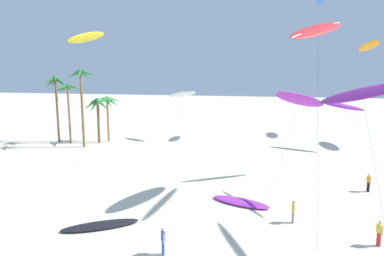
# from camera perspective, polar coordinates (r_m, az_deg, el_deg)

# --- Properties ---
(palm_tree_0) EXTENTS (4.01, 4.40, 10.23)m
(palm_tree_0) POSITION_cam_1_polar(r_m,az_deg,el_deg) (56.92, -21.72, 6.35)
(palm_tree_0) COLOR brown
(palm_tree_0) RESTS_ON ground
(palm_tree_1) EXTENTS (4.22, 4.17, 9.14)m
(palm_tree_1) POSITION_cam_1_polar(r_m,az_deg,el_deg) (55.24, -19.97, 5.69)
(palm_tree_1) COLOR olive
(palm_tree_1) RESTS_ON ground
(palm_tree_2) EXTENTS (4.27, 4.51, 7.12)m
(palm_tree_2) POSITION_cam_1_polar(r_m,az_deg,el_deg) (55.10, -13.92, 4.09)
(palm_tree_2) COLOR olive
(palm_tree_2) RESTS_ON ground
(palm_tree_3) EXTENTS (4.33, 4.75, 6.96)m
(palm_tree_3) POSITION_cam_1_polar(r_m,az_deg,el_deg) (54.04, -15.40, 3.55)
(palm_tree_3) COLOR brown
(palm_tree_3) RESTS_ON ground
(palm_tree_4) EXTENTS (4.16, 4.00, 11.26)m
(palm_tree_4) POSITION_cam_1_polar(r_m,az_deg,el_deg) (51.37, -17.96, 7.05)
(palm_tree_4) COLOR brown
(palm_tree_4) RESTS_ON ground
(flying_kite_0) EXTENTS (1.56, 11.80, 22.39)m
(flying_kite_0) POSITION_cam_1_polar(r_m,az_deg,el_deg) (60.71, 20.54, 19.14)
(flying_kite_0) COLOR blue
(flying_kite_0) RESTS_ON ground
(flying_kite_2) EXTENTS (5.95, 13.91, 15.66)m
(flying_kite_2) POSITION_cam_1_polar(r_m,az_deg,el_deg) (30.90, 20.25, 15.09)
(flying_kite_2) COLOR red
(flying_kite_2) RESTS_ON ground
(flying_kite_5) EXTENTS (4.36, 7.02, 16.39)m
(flying_kite_5) POSITION_cam_1_polar(r_m,az_deg,el_deg) (66.43, 27.38, 12.05)
(flying_kite_5) COLOR orange
(flying_kite_5) RESTS_ON ground
(flying_kite_6) EXTENTS (5.22, 8.43, 8.27)m
(flying_kite_6) POSITION_cam_1_polar(r_m,az_deg,el_deg) (54.86, -1.67, 5.66)
(flying_kite_6) COLOR white
(flying_kite_6) RESTS_ON ground
(flying_kite_7) EXTENTS (5.75, 8.46, 9.42)m
(flying_kite_7) POSITION_cam_1_polar(r_m,az_deg,el_deg) (36.13, 17.58, 4.54)
(flying_kite_7) COLOR purple
(flying_kite_7) RESTS_ON ground
(flying_kite_8) EXTENTS (6.43, 10.39, 10.63)m
(flying_kite_8) POSITION_cam_1_polar(r_m,az_deg,el_deg) (30.92, 26.49, 5.16)
(flying_kite_8) COLOR purple
(flying_kite_8) RESTS_ON ground
(flying_kite_9) EXTENTS (5.04, 12.37, 16.66)m
(flying_kite_9) POSITION_cam_1_polar(r_m,az_deg,el_deg) (48.28, -17.12, 14.23)
(flying_kite_9) COLOR yellow
(flying_kite_9) RESTS_ON ground
(flying_kite_10) EXTENTS (6.45, 11.04, 7.06)m
(flying_kite_10) POSITION_cam_1_polar(r_m,az_deg,el_deg) (52.15, 23.49, 3.45)
(flying_kite_10) COLOR purple
(flying_kite_10) RESTS_ON ground
(grounded_kite_0) EXTENTS (5.32, 4.02, 0.27)m
(grounded_kite_0) POSITION_cam_1_polar(r_m,az_deg,el_deg) (25.96, -15.00, -15.37)
(grounded_kite_0) COLOR black
(grounded_kite_0) RESTS_ON ground
(grounded_kite_2) EXTENTS (5.29, 3.26, 0.28)m
(grounded_kite_2) POSITION_cam_1_polar(r_m,az_deg,el_deg) (29.44, 8.12, -12.08)
(grounded_kite_2) COLOR purple
(grounded_kite_2) RESTS_ON ground
(person_foreground_walker) EXTENTS (0.32, 0.46, 1.71)m
(person_foreground_walker) POSITION_cam_1_polar(r_m,az_deg,el_deg) (21.52, -4.85, -18.10)
(person_foreground_walker) COLOR #284CA3
(person_foreground_walker) RESTS_ON ground
(person_near_right) EXTENTS (0.33, 0.44, 1.70)m
(person_near_right) POSITION_cam_1_polar(r_m,az_deg,el_deg) (25.28, 28.74, -14.95)
(person_near_right) COLOR red
(person_near_right) RESTS_ON ground
(person_mid_field) EXTENTS (0.32, 0.45, 1.74)m
(person_mid_field) POSITION_cam_1_polar(r_m,az_deg,el_deg) (35.46, 27.34, -7.94)
(person_mid_field) COLOR black
(person_mid_field) RESTS_ON ground
(person_far_watcher) EXTENTS (0.25, 0.50, 1.67)m
(person_far_watcher) POSITION_cam_1_polar(r_m,az_deg,el_deg) (26.49, 16.51, -13.07)
(person_far_watcher) COLOR slate
(person_far_watcher) RESTS_ON ground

